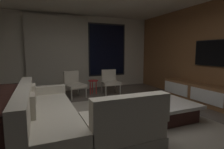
% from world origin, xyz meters
% --- Properties ---
extents(floor, '(9.20, 9.20, 0.00)m').
position_xyz_m(floor, '(0.00, 0.00, 0.00)').
color(floor, '#564C44').
extents(back_wall_with_window, '(6.60, 0.30, 2.70)m').
position_xyz_m(back_wall_with_window, '(-0.06, 3.62, 1.34)').
color(back_wall_with_window, beige).
rests_on(back_wall_with_window, floor).
extents(area_rug, '(3.20, 3.80, 0.01)m').
position_xyz_m(area_rug, '(0.35, -0.10, 0.01)').
color(area_rug, gray).
rests_on(area_rug, floor).
extents(sectional_couch, '(1.98, 2.50, 0.82)m').
position_xyz_m(sectional_couch, '(-0.88, -0.05, 0.29)').
color(sectional_couch, '#B1A997').
rests_on(sectional_couch, floor).
extents(coffee_table, '(1.16, 1.16, 0.36)m').
position_xyz_m(coffee_table, '(1.11, -0.05, 0.19)').
color(coffee_table, '#3D1E19').
rests_on(coffee_table, floor).
extents(book_stack_on_coffee_table, '(0.30, 0.22, 0.08)m').
position_xyz_m(book_stack_on_coffee_table, '(0.94, 0.09, 0.40)').
color(book_stack_on_coffee_table, '#358248').
rests_on(book_stack_on_coffee_table, coffee_table).
extents(accent_chair_near_window, '(0.59, 0.61, 0.78)m').
position_xyz_m(accent_chair_near_window, '(0.96, 2.47, 0.43)').
color(accent_chair_near_window, '#B2ADA0').
rests_on(accent_chair_near_window, floor).
extents(accent_chair_by_curtain, '(0.67, 0.69, 0.78)m').
position_xyz_m(accent_chair_by_curtain, '(-0.25, 2.46, 0.43)').
color(accent_chair_by_curtain, '#B2ADA0').
rests_on(accent_chair_by_curtain, floor).
extents(side_stool, '(0.32, 0.32, 0.46)m').
position_xyz_m(side_stool, '(0.40, 2.56, 0.37)').
color(side_stool, red).
rests_on(side_stool, floor).
extents(media_console, '(0.46, 3.10, 0.52)m').
position_xyz_m(media_console, '(2.77, 0.05, 0.25)').
color(media_console, brown).
rests_on(media_console, floor).
extents(mounted_tv, '(0.05, 1.16, 0.67)m').
position_xyz_m(mounted_tv, '(2.95, 0.25, 1.35)').
color(mounted_tv, black).
extents(console_table_behind_couch, '(0.40, 2.10, 0.74)m').
position_xyz_m(console_table_behind_couch, '(-1.79, 0.08, 0.42)').
color(console_table_behind_couch, '#3D1E19').
rests_on(console_table_behind_couch, floor).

